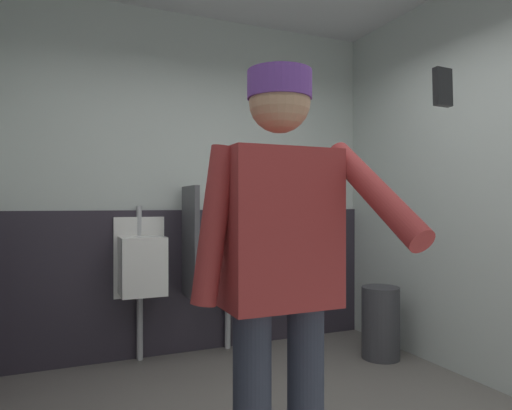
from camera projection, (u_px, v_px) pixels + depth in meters
name	position (u px, v px, depth m)	size (l,w,h in m)	color
wall_back	(194.00, 183.00, 3.95)	(3.84, 0.12, 2.88)	silver
wainscot_band_back	(197.00, 280.00, 3.88)	(3.24, 0.03, 1.20)	#2D2833
urinal_left	(142.00, 265.00, 3.56)	(0.40, 0.34, 1.24)	white
urinal_middle	(231.00, 260.00, 3.85)	(0.40, 0.34, 1.24)	white
privacy_divider_panel	(190.00, 242.00, 3.64)	(0.04, 0.40, 0.90)	#4C4C51
person	(281.00, 264.00, 1.66)	(0.64, 0.60, 1.74)	#2D3342
cell_phone	(443.00, 87.00, 1.31)	(0.06, 0.02, 0.11)	black
trash_bin	(381.00, 322.00, 3.68)	(0.30, 0.30, 0.58)	#38383D
soap_dispenser	(279.00, 190.00, 4.16)	(0.10, 0.07, 0.18)	silver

